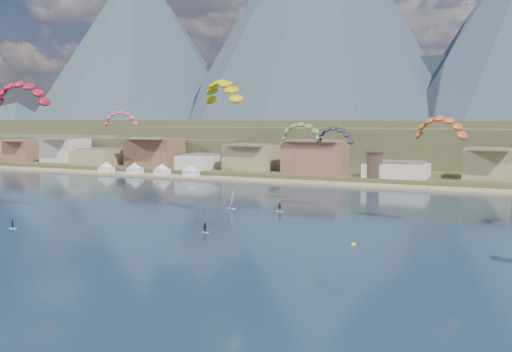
# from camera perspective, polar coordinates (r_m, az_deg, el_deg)

# --- Properties ---
(ground) EXTENTS (2400.00, 2400.00, 0.00)m
(ground) POSITION_cam_1_polar(r_m,az_deg,el_deg) (81.94, -9.24, -9.07)
(ground) COLOR black
(ground) RESTS_ON ground
(beach) EXTENTS (2200.00, 12.00, 0.90)m
(beach) POSITION_cam_1_polar(r_m,az_deg,el_deg) (178.77, 9.68, -0.91)
(beach) COLOR tan
(beach) RESTS_ON ground
(land) EXTENTS (2200.00, 900.00, 4.00)m
(land) POSITION_cam_1_polar(r_m,az_deg,el_deg) (627.99, 20.01, 3.56)
(land) COLOR brown
(land) RESTS_ON ground
(foothills) EXTENTS (940.00, 210.00, 18.00)m
(foothills) POSITION_cam_1_polar(r_m,az_deg,el_deg) (299.58, 19.92, 3.21)
(foothills) COLOR brown
(foothills) RESTS_ON ground
(mountain_ridge) EXTENTS (2060.00, 480.00, 400.00)m
(mountain_ridge) POSITION_cam_1_polar(r_m,az_deg,el_deg) (901.00, 20.62, 13.72)
(mountain_ridge) COLOR #324353
(mountain_ridge) RESTS_ON ground
(town) EXTENTS (400.00, 24.00, 12.00)m
(town) POSITION_cam_1_polar(r_m,az_deg,el_deg) (206.28, 0.00, 2.23)
(town) COLOR silver
(town) RESTS_ON ground
(watchtower) EXTENTS (5.82, 5.82, 8.60)m
(watchtower) POSITION_cam_1_polar(r_m,az_deg,el_deg) (184.79, 11.83, 1.18)
(watchtower) COLOR #47382D
(watchtower) RESTS_ON ground
(beach_tents) EXTENTS (43.40, 6.40, 5.00)m
(beach_tents) POSITION_cam_1_polar(r_m,az_deg,el_deg) (210.46, -10.85, 1.02)
(beach_tents) COLOR white
(beach_tents) RESTS_ON ground
(kitesurfer_red) EXTENTS (15.95, 16.51, 31.10)m
(kitesurfer_red) POSITION_cam_1_polar(r_m,az_deg,el_deg) (130.66, -22.53, 8.02)
(kitesurfer_red) COLOR silver
(kitesurfer_red) RESTS_ON ground
(kitesurfer_yellow) EXTENTS (11.99, 19.25, 30.94)m
(kitesurfer_yellow) POSITION_cam_1_polar(r_m,az_deg,el_deg) (117.29, -3.30, 8.80)
(kitesurfer_yellow) COLOR silver
(kitesurfer_yellow) RESTS_ON ground
(kitesurfer_green) EXTENTS (11.27, 16.98, 22.62)m
(kitesurfer_green) POSITION_cam_1_polar(r_m,az_deg,el_deg) (139.35, 4.58, 4.70)
(kitesurfer_green) COLOR silver
(kitesurfer_green) RESTS_ON ground
(distant_kite_pink) EXTENTS (10.72, 7.75, 24.55)m
(distant_kite_pink) POSITION_cam_1_polar(r_m,az_deg,el_deg) (164.14, -13.46, 5.90)
(distant_kite_pink) COLOR #262626
(distant_kite_pink) RESTS_ON ground
(distant_kite_dark) EXTENTS (9.69, 6.26, 20.80)m
(distant_kite_dark) POSITION_cam_1_polar(r_m,az_deg,el_deg) (128.95, 7.95, 4.40)
(distant_kite_dark) COLOR #262626
(distant_kite_dark) RESTS_ON ground
(distant_kite_orange) EXTENTS (10.80, 7.05, 22.98)m
(distant_kite_orange) POSITION_cam_1_polar(r_m,az_deg,el_deg) (112.95, 18.10, 5.03)
(distant_kite_orange) COLOR #262626
(distant_kite_orange) RESTS_ON ground
(windsurfer) EXTENTS (2.60, 2.84, 4.41)m
(windsurfer) POSITION_cam_1_polar(r_m,az_deg,el_deg) (131.92, -2.50, -2.70)
(windsurfer) COLOR silver
(windsurfer) RESTS_ON ground
(buoy) EXTENTS (0.79, 0.79, 0.79)m
(buoy) POSITION_cam_1_polar(r_m,az_deg,el_deg) (95.54, 9.80, -6.85)
(buoy) COLOR yellow
(buoy) RESTS_ON ground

